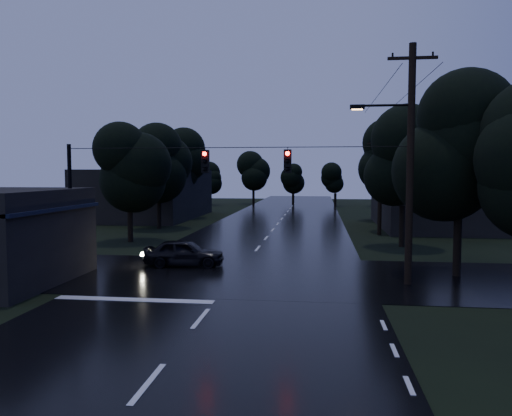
# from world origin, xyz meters

# --- Properties ---
(ground) EXTENTS (160.00, 160.00, 0.00)m
(ground) POSITION_xyz_m (0.00, 0.00, 0.00)
(ground) COLOR black
(ground) RESTS_ON ground
(main_road) EXTENTS (12.00, 120.00, 0.02)m
(main_road) POSITION_xyz_m (0.00, 30.00, 0.00)
(main_road) COLOR black
(main_road) RESTS_ON ground
(cross_street) EXTENTS (60.00, 9.00, 0.02)m
(cross_street) POSITION_xyz_m (0.00, 12.00, 0.00)
(cross_street) COLOR black
(cross_street) RESTS_ON ground
(building_far_right) EXTENTS (10.00, 14.00, 4.40)m
(building_far_right) POSITION_xyz_m (14.00, 34.00, 2.20)
(building_far_right) COLOR black
(building_far_right) RESTS_ON ground
(building_far_left) EXTENTS (10.00, 16.00, 5.00)m
(building_far_left) POSITION_xyz_m (-14.00, 40.00, 2.50)
(building_far_left) COLOR black
(building_far_left) RESTS_ON ground
(utility_pole_main) EXTENTS (3.50, 0.30, 10.00)m
(utility_pole_main) POSITION_xyz_m (7.41, 11.00, 5.26)
(utility_pole_main) COLOR black
(utility_pole_main) RESTS_ON ground
(utility_pole_far) EXTENTS (2.00, 0.30, 7.50)m
(utility_pole_far) POSITION_xyz_m (8.30, 28.00, 3.88)
(utility_pole_far) COLOR black
(utility_pole_far) RESTS_ON ground
(anchor_pole_left) EXTENTS (0.18, 0.18, 6.00)m
(anchor_pole_left) POSITION_xyz_m (-7.50, 11.00, 3.00)
(anchor_pole_left) COLOR black
(anchor_pole_left) RESTS_ON ground
(span_signals) EXTENTS (15.00, 0.37, 1.12)m
(span_signals) POSITION_xyz_m (0.56, 10.99, 5.24)
(span_signals) COLOR black
(span_signals) RESTS_ON ground
(tree_corner_near) EXTENTS (4.48, 4.48, 9.44)m
(tree_corner_near) POSITION_xyz_m (10.00, 13.00, 5.99)
(tree_corner_near) COLOR black
(tree_corner_near) RESTS_ON ground
(tree_left_a) EXTENTS (3.92, 3.92, 8.26)m
(tree_left_a) POSITION_xyz_m (-9.00, 22.00, 5.24)
(tree_left_a) COLOR black
(tree_left_a) RESTS_ON ground
(tree_left_b) EXTENTS (4.20, 4.20, 8.85)m
(tree_left_b) POSITION_xyz_m (-9.60, 30.00, 5.62)
(tree_left_b) COLOR black
(tree_left_b) RESTS_ON ground
(tree_left_c) EXTENTS (4.48, 4.48, 9.44)m
(tree_left_c) POSITION_xyz_m (-10.20, 40.00, 5.99)
(tree_left_c) COLOR black
(tree_left_c) RESTS_ON ground
(tree_right_a) EXTENTS (4.20, 4.20, 8.85)m
(tree_right_a) POSITION_xyz_m (9.00, 22.00, 5.62)
(tree_right_a) COLOR black
(tree_right_a) RESTS_ON ground
(tree_right_b) EXTENTS (4.48, 4.48, 9.44)m
(tree_right_b) POSITION_xyz_m (9.60, 30.00, 5.99)
(tree_right_b) COLOR black
(tree_right_b) RESTS_ON ground
(tree_right_c) EXTENTS (4.76, 4.76, 10.03)m
(tree_right_c) POSITION_xyz_m (10.20, 40.00, 6.37)
(tree_right_c) COLOR black
(tree_right_c) RESTS_ON ground
(car) EXTENTS (4.16, 2.02, 1.37)m
(car) POSITION_xyz_m (-2.97, 13.83, 0.68)
(car) COLOR black
(car) RESTS_ON ground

